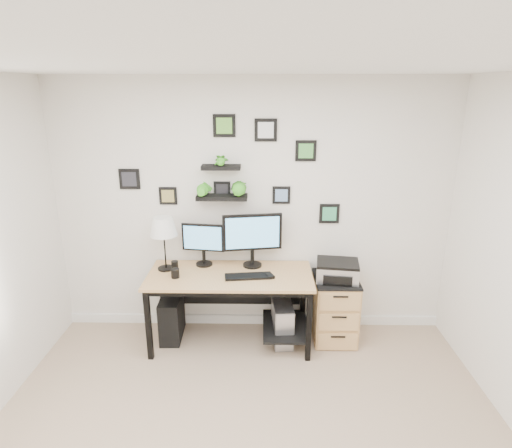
{
  "coord_description": "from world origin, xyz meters",
  "views": [
    {
      "loc": [
        0.1,
        -2.17,
        2.48
      ],
      "look_at": [
        0.04,
        1.83,
        1.2
      ],
      "focal_mm": 30.0,
      "sensor_mm": 36.0,
      "label": 1
    }
  ],
  "objects_px": {
    "monitor_left": "(203,241)",
    "monitor_right": "(252,236)",
    "mug": "(175,273)",
    "pc_tower_black": "(172,317)",
    "table_lamp": "(163,228)",
    "printer": "(337,270)",
    "file_cabinet": "(335,308)",
    "desk": "(234,284)",
    "pc_tower_grey": "(282,322)"
  },
  "relations": [
    {
      "from": "monitor_left",
      "to": "pc_tower_grey",
      "type": "distance_m",
      "value": 1.15
    },
    {
      "from": "monitor_right",
      "to": "file_cabinet",
      "type": "relative_size",
      "value": 0.88
    },
    {
      "from": "mug",
      "to": "pc_tower_black",
      "type": "relative_size",
      "value": 0.2
    },
    {
      "from": "monitor_left",
      "to": "printer",
      "type": "height_order",
      "value": "monitor_left"
    },
    {
      "from": "monitor_right",
      "to": "printer",
      "type": "xyz_separation_m",
      "value": [
        0.84,
        -0.12,
        -0.31
      ]
    },
    {
      "from": "table_lamp",
      "to": "pc_tower_grey",
      "type": "distance_m",
      "value": 1.52
    },
    {
      "from": "file_cabinet",
      "to": "monitor_right",
      "type": "bearing_deg",
      "value": 172.83
    },
    {
      "from": "monitor_right",
      "to": "pc_tower_grey",
      "type": "bearing_deg",
      "value": -29.97
    },
    {
      "from": "monitor_right",
      "to": "pc_tower_grey",
      "type": "relative_size",
      "value": 1.33
    },
    {
      "from": "table_lamp",
      "to": "file_cabinet",
      "type": "relative_size",
      "value": 0.81
    },
    {
      "from": "monitor_left",
      "to": "file_cabinet",
      "type": "xyz_separation_m",
      "value": [
        1.34,
        -0.13,
        -0.67
      ]
    },
    {
      "from": "table_lamp",
      "to": "pc_tower_grey",
      "type": "height_order",
      "value": "table_lamp"
    },
    {
      "from": "monitor_left",
      "to": "printer",
      "type": "distance_m",
      "value": 1.36
    },
    {
      "from": "monitor_left",
      "to": "monitor_right",
      "type": "distance_m",
      "value": 0.5
    },
    {
      "from": "pc_tower_black",
      "to": "file_cabinet",
      "type": "relative_size",
      "value": 0.67
    },
    {
      "from": "monitor_right",
      "to": "table_lamp",
      "type": "xyz_separation_m",
      "value": [
        -0.86,
        -0.08,
        0.11
      ]
    },
    {
      "from": "printer",
      "to": "table_lamp",
      "type": "bearing_deg",
      "value": 178.66
    },
    {
      "from": "monitor_right",
      "to": "table_lamp",
      "type": "relative_size",
      "value": 1.09
    },
    {
      "from": "printer",
      "to": "monitor_right",
      "type": "bearing_deg",
      "value": 171.54
    },
    {
      "from": "table_lamp",
      "to": "desk",
      "type": "bearing_deg",
      "value": -6.58
    },
    {
      "from": "file_cabinet",
      "to": "monitor_left",
      "type": "bearing_deg",
      "value": 174.55
    },
    {
      "from": "pc_tower_grey",
      "to": "file_cabinet",
      "type": "height_order",
      "value": "file_cabinet"
    },
    {
      "from": "mug",
      "to": "file_cabinet",
      "type": "distance_m",
      "value": 1.64
    },
    {
      "from": "printer",
      "to": "monitor_left",
      "type": "bearing_deg",
      "value": 173.74
    },
    {
      "from": "file_cabinet",
      "to": "printer",
      "type": "bearing_deg",
      "value": -91.53
    },
    {
      "from": "mug",
      "to": "pc_tower_black",
      "type": "distance_m",
      "value": 0.6
    },
    {
      "from": "desk",
      "to": "mug",
      "type": "relative_size",
      "value": 17.86
    },
    {
      "from": "desk",
      "to": "pc_tower_black",
      "type": "distance_m",
      "value": 0.77
    },
    {
      "from": "monitor_left",
      "to": "mug",
      "type": "bearing_deg",
      "value": -127.23
    },
    {
      "from": "monitor_left",
      "to": "table_lamp",
      "type": "xyz_separation_m",
      "value": [
        -0.37,
        -0.11,
        0.18
      ]
    },
    {
      "from": "printer",
      "to": "file_cabinet",
      "type": "bearing_deg",
      "value": 88.47
    },
    {
      "from": "pc_tower_black",
      "to": "monitor_left",
      "type": "bearing_deg",
      "value": 19.41
    },
    {
      "from": "desk",
      "to": "pc_tower_grey",
      "type": "xyz_separation_m",
      "value": [
        0.48,
        -0.01,
        -0.41
      ]
    },
    {
      "from": "table_lamp",
      "to": "printer",
      "type": "relative_size",
      "value": 1.22
    },
    {
      "from": "table_lamp",
      "to": "printer",
      "type": "xyz_separation_m",
      "value": [
        1.7,
        -0.04,
        -0.42
      ]
    },
    {
      "from": "file_cabinet",
      "to": "printer",
      "type": "height_order",
      "value": "printer"
    },
    {
      "from": "pc_tower_grey",
      "to": "desk",
      "type": "bearing_deg",
      "value": 178.52
    },
    {
      "from": "desk",
      "to": "pc_tower_grey",
      "type": "bearing_deg",
      "value": -1.48
    },
    {
      "from": "printer",
      "to": "desk",
      "type": "bearing_deg",
      "value": -177.8
    },
    {
      "from": "desk",
      "to": "monitor_right",
      "type": "xyz_separation_m",
      "value": [
        0.18,
        0.16,
        0.45
      ]
    },
    {
      "from": "monitor_right",
      "to": "printer",
      "type": "height_order",
      "value": "monitor_right"
    },
    {
      "from": "file_cabinet",
      "to": "mug",
      "type": "bearing_deg",
      "value": -173.46
    },
    {
      "from": "monitor_left",
      "to": "pc_tower_black",
      "type": "distance_m",
      "value": 0.86
    },
    {
      "from": "pc_tower_black",
      "to": "file_cabinet",
      "type": "xyz_separation_m",
      "value": [
        1.67,
        0.0,
        0.11
      ]
    },
    {
      "from": "monitor_right",
      "to": "file_cabinet",
      "type": "xyz_separation_m",
      "value": [
        0.84,
        -0.11,
        -0.74
      ]
    },
    {
      "from": "table_lamp",
      "to": "mug",
      "type": "relative_size",
      "value": 6.03
    },
    {
      "from": "monitor_left",
      "to": "mug",
      "type": "relative_size",
      "value": 4.9
    },
    {
      "from": "table_lamp",
      "to": "pc_tower_black",
      "type": "height_order",
      "value": "table_lamp"
    },
    {
      "from": "mug",
      "to": "printer",
      "type": "relative_size",
      "value": 0.2
    },
    {
      "from": "desk",
      "to": "monitor_left",
      "type": "height_order",
      "value": "monitor_left"
    }
  ]
}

